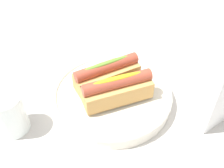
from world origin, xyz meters
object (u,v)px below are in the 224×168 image
object	(u,v)px
hotdog_front	(107,74)
napkin_box	(222,92)
hotdog_back	(117,89)
water_glass	(9,114)
serving_bowl	(112,95)

from	to	relation	value
hotdog_front	napkin_box	distance (m)	0.25
hotdog_back	napkin_box	distance (m)	0.21
water_glass	napkin_box	size ratio (longest dim) A/B	0.60
serving_bowl	napkin_box	world-z (taller)	napkin_box
hotdog_front	hotdog_back	distance (m)	0.05
serving_bowl	hotdog_back	distance (m)	0.05
water_glass	hotdog_back	bearing A→B (deg)	172.00
serving_bowl	napkin_box	distance (m)	0.23
hotdog_front	napkin_box	world-z (taller)	napkin_box
hotdog_front	hotdog_back	xyz separation A→B (m)	(-0.00, 0.05, 0.00)
serving_bowl	hotdog_back	size ratio (longest dim) A/B	1.82
hotdog_back	napkin_box	size ratio (longest dim) A/B	1.00
hotdog_back	napkin_box	xyz separation A→B (m)	(-0.19, 0.10, 0.01)
water_glass	serving_bowl	bearing A→B (deg)	178.97
hotdog_back	serving_bowl	bearing A→B (deg)	-86.54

